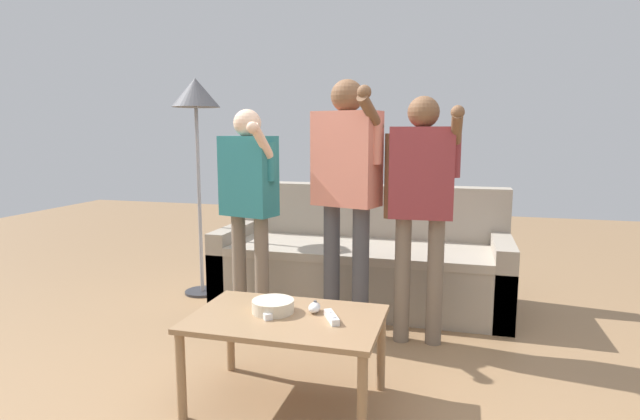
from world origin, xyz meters
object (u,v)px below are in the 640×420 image
at_px(floor_lamp, 196,107).
at_px(game_remote_wand_far, 332,317).
at_px(player_right, 421,191).
at_px(snack_bowl, 273,306).
at_px(game_remote_wand_near, 263,312).
at_px(coffee_table, 286,328).
at_px(game_remote_nunchuk, 314,307).
at_px(couch, 362,263).
at_px(player_center, 346,178).
at_px(player_left, 249,192).

xyz_separation_m(floor_lamp, game_remote_wand_far, (1.44, -1.44, -1.04)).
height_order(player_right, game_remote_wand_far, player_right).
relative_size(snack_bowl, game_remote_wand_near, 1.39).
bearing_deg(floor_lamp, player_right, -16.84).
bearing_deg(player_right, floor_lamp, 163.16).
bearing_deg(coffee_table, player_right, 59.14).
xyz_separation_m(game_remote_nunchuk, game_remote_wand_far, (0.11, -0.08, -0.01)).
distance_m(couch, player_center, 0.99).
xyz_separation_m(coffee_table, game_remote_wand_near, (-0.11, -0.02, 0.07)).
height_order(game_remote_nunchuk, player_left, player_left).
height_order(coffee_table, player_left, player_left).
bearing_deg(player_left, game_remote_wand_far, -48.81).
bearing_deg(game_remote_nunchuk, player_right, 62.44).
relative_size(snack_bowl, game_remote_nunchuk, 2.30).
height_order(couch, player_center, player_center).
relative_size(couch, player_right, 1.44).
bearing_deg(coffee_table, couch, 87.89).
height_order(game_remote_nunchuk, player_center, player_center).
height_order(game_remote_nunchuk, game_remote_wand_near, game_remote_nunchuk).
height_order(coffee_table, snack_bowl, snack_bowl).
height_order(couch, player_right, player_right).
bearing_deg(snack_bowl, player_left, 119.43).
bearing_deg(player_right, couch, 124.93).
bearing_deg(couch, player_left, -131.92).
distance_m(floor_lamp, player_left, 1.03).
xyz_separation_m(player_left, player_right, (1.11, 0.01, 0.04)).
bearing_deg(couch, player_right, -55.07).
xyz_separation_m(floor_lamp, player_right, (1.77, -0.53, -0.55)).
distance_m(player_left, player_right, 1.11).
bearing_deg(player_center, floor_lamp, 157.93).
xyz_separation_m(couch, game_remote_wand_far, (0.16, -1.60, 0.16)).
bearing_deg(player_center, game_remote_nunchuk, -87.98).
bearing_deg(player_center, snack_bowl, -100.62).
relative_size(coffee_table, game_remote_wand_far, 5.82).
bearing_deg(floor_lamp, game_remote_wand_far, -44.91).
bearing_deg(game_remote_wand_far, coffee_table, -178.80).
bearing_deg(game_remote_wand_near, player_center, 78.20).
bearing_deg(player_right, game_remote_wand_near, -125.22).
distance_m(game_remote_nunchuk, floor_lamp, 2.17).
bearing_deg(game_remote_nunchuk, game_remote_wand_near, -155.52).
bearing_deg(couch, snack_bowl, -95.06).
bearing_deg(player_right, snack_bowl, -125.57).
bearing_deg(player_right, game_remote_nunchuk, -117.56).
xyz_separation_m(player_left, game_remote_wand_near, (0.46, -0.92, -0.45)).
relative_size(floor_lamp, player_right, 1.13).
distance_m(player_left, player_center, 0.66).
bearing_deg(coffee_table, game_remote_wand_near, -171.99).
height_order(floor_lamp, game_remote_wand_near, floor_lamp).
bearing_deg(game_remote_wand_near, snack_bowl, 60.92).
xyz_separation_m(couch, player_center, (0.03, -0.69, 0.72)).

